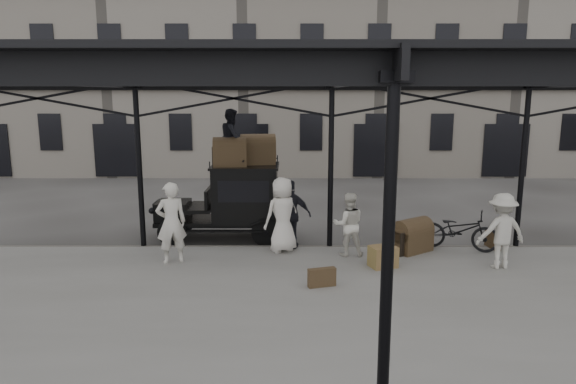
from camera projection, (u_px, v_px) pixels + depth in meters
The scene contains 18 objects.
ground at pixel (336, 277), 11.84m from camera, with size 120.00×120.00×0.00m, color #383533.
platform at pixel (346, 310), 9.86m from camera, with size 28.00×8.00×0.15m, color slate.
canopy at pixel (349, 70), 9.28m from camera, with size 22.50×9.00×4.74m.
building_frontage at pixel (309, 41), 28.18m from camera, with size 64.00×8.00×14.00m, color slate.
taxi at pixel (235, 199), 14.72m from camera, with size 3.65×1.55×2.18m.
porter_left at pixel (171, 223), 12.25m from camera, with size 0.72×0.47×1.98m, color silver.
porter_midleft at pixel (349, 224), 12.83m from camera, with size 0.78×0.61×1.61m, color beige.
porter_centre at pixel (282, 215), 13.14m from camera, with size 0.95×0.62×1.94m, color silver.
porter_official at pixel (291, 214), 13.41m from camera, with size 1.07×0.45×1.83m, color black.
porter_right at pixel (501, 231), 11.90m from camera, with size 1.15×0.66×1.78m, color beige.
bicycle at pixel (459, 230), 13.35m from camera, with size 0.70×2.00×1.05m, color black.
porter_roof at pixel (232, 137), 14.29m from camera, with size 0.77×0.60×1.58m, color black.
steamer_trunk_roof_near at pixel (230, 154), 14.22m from camera, with size 0.92×0.56×0.68m, color #463820, non-canonical shape.
steamer_trunk_roof_far at pixel (258, 152), 14.66m from camera, with size 0.98×0.60×0.72m, color #463820, non-canonical shape.
steamer_trunk_platform at pixel (412, 238), 13.24m from camera, with size 0.99×0.60×0.72m, color #463820, non-canonical shape.
wicker_hamper at pixel (383, 257), 12.07m from camera, with size 0.60×0.45×0.50m, color brown.
suitcase_upright at pixel (493, 240), 13.53m from camera, with size 0.15×0.60×0.45m, color #463820.
suitcase_flat at pixel (322, 277), 10.85m from camera, with size 0.60×0.15×0.40m, color #463820.
Camera 1 is at (-1.10, -11.25, 4.19)m, focal length 32.00 mm.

